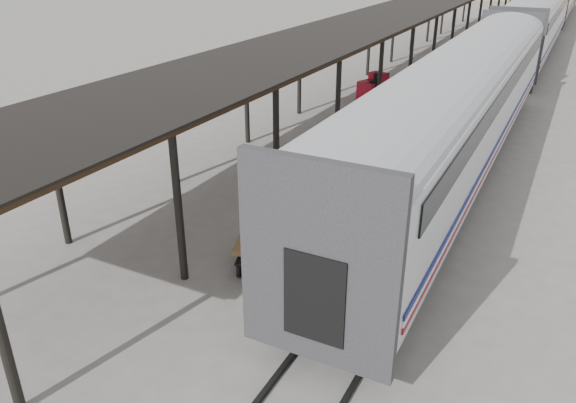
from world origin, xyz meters
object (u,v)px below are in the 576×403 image
at_px(porter, 260,214).
at_px(baggage_cart, 265,238).
at_px(luggage_tug, 374,88).
at_px(pedestrian, 375,88).

bearing_deg(porter, baggage_cart, 16.17).
height_order(baggage_cart, porter, porter).
xyz_separation_m(luggage_tug, pedestrian, (0.26, -0.54, 0.15)).
relative_size(baggage_cart, pedestrian, 1.65).
distance_m(baggage_cart, luggage_tug, 17.62).
height_order(baggage_cart, pedestrian, pedestrian).
distance_m(baggage_cart, porter, 1.27).
relative_size(baggage_cart, porter, 1.58).
bearing_deg(baggage_cart, pedestrian, 79.91).
height_order(luggage_tug, pedestrian, pedestrian).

